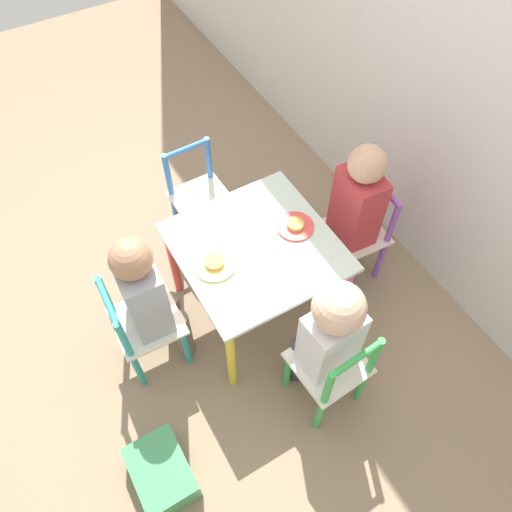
% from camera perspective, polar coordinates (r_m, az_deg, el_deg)
% --- Properties ---
extents(ground_plane, '(6.00, 6.00, 0.00)m').
position_cam_1_polar(ground_plane, '(2.37, 0.00, -5.70)').
color(ground_plane, '#8C755B').
extents(kids_table, '(0.61, 0.61, 0.47)m').
position_cam_1_polar(kids_table, '(2.03, 0.00, 0.06)').
color(kids_table, silver).
rests_on(kids_table, ground_plane).
extents(chair_teal, '(0.27, 0.27, 0.53)m').
position_cam_1_polar(chair_teal, '(2.07, -12.83, -7.81)').
color(chair_teal, silver).
rests_on(chair_teal, ground_plane).
extents(chair_purple, '(0.28, 0.28, 0.53)m').
position_cam_1_polar(chair_purple, '(2.33, 11.51, 2.55)').
color(chair_purple, silver).
rests_on(chair_purple, ground_plane).
extents(chair_green, '(0.28, 0.28, 0.53)m').
position_cam_1_polar(chair_green, '(1.96, 8.65, -12.71)').
color(chair_green, silver).
rests_on(chair_green, ground_plane).
extents(chair_blue, '(0.27, 0.27, 0.53)m').
position_cam_1_polar(chair_blue, '(2.43, -6.45, 6.50)').
color(chair_blue, silver).
rests_on(chair_blue, ground_plane).
extents(child_front, '(0.20, 0.21, 0.77)m').
position_cam_1_polar(child_front, '(1.91, -12.20, -4.35)').
color(child_front, '#7A6B5B').
rests_on(child_front, ground_plane).
extents(child_back, '(0.21, 0.22, 0.79)m').
position_cam_1_polar(child_back, '(2.15, 11.07, 5.41)').
color(child_back, '#4C608E').
rests_on(child_back, ground_plane).
extents(child_right, '(0.23, 0.21, 0.76)m').
position_cam_1_polar(child_right, '(1.79, 8.27, -8.69)').
color(child_right, '#38383D').
rests_on(child_right, ground_plane).
extents(plate_front, '(0.17, 0.17, 0.03)m').
position_cam_1_polar(plate_front, '(1.92, -4.77, -0.86)').
color(plate_front, '#EADB66').
rests_on(plate_front, kids_table).
extents(plate_back, '(0.15, 0.15, 0.03)m').
position_cam_1_polar(plate_back, '(2.03, 4.52, 3.45)').
color(plate_back, '#E54C47').
rests_on(plate_back, kids_table).
extents(storage_bin, '(0.27, 0.20, 0.13)m').
position_cam_1_polar(storage_bin, '(2.06, -10.73, -23.18)').
color(storage_bin, '#3D8E56').
rests_on(storage_bin, ground_plane).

